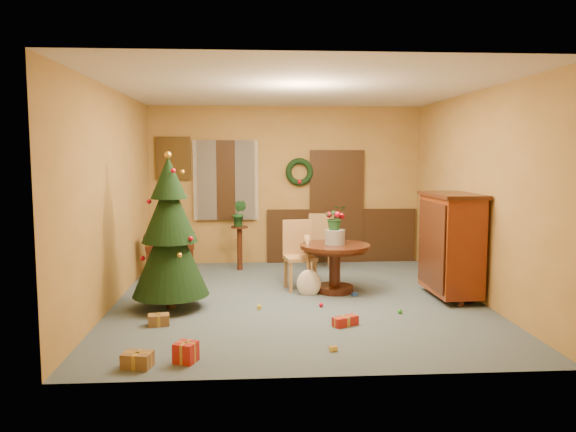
{
  "coord_description": "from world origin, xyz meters",
  "views": [
    {
      "loc": [
        -0.65,
        -7.64,
        2.02
      ],
      "look_at": [
        -0.11,
        0.4,
        1.13
      ],
      "focal_mm": 35.0,
      "sensor_mm": 36.0,
      "label": 1
    }
  ],
  "objects": [
    {
      "name": "plant_stand",
      "position": [
        -0.85,
        2.08,
        0.48
      ],
      "size": [
        0.3,
        0.3,
        0.77
      ],
      "color": "black",
      "rests_on": "floor"
    },
    {
      "name": "toy_e",
      "position": [
        0.19,
        -2.09,
        0.03
      ],
      "size": [
        0.09,
        0.08,
        0.05
      ],
      "primitive_type": "cube",
      "rotation": [
        0.0,
        0.0,
        0.38
      ],
      "color": "gold",
      "rests_on": "floor"
    },
    {
      "name": "gift_b",
      "position": [
        -1.29,
        -2.3,
        0.1
      ],
      "size": [
        0.26,
        0.26,
        0.2
      ],
      "color": "#AA1F16",
      "rests_on": "floor"
    },
    {
      "name": "writing_desk",
      "position": [
        -1.97,
        1.47,
        0.55
      ],
      "size": [
        0.86,
        0.5,
        0.73
      ],
      "color": "black",
      "rests_on": "floor"
    },
    {
      "name": "dining_table",
      "position": [
        0.58,
        0.41,
        0.5
      ],
      "size": [
        1.03,
        1.03,
        0.71
      ],
      "color": "black",
      "rests_on": "floor"
    },
    {
      "name": "guitar",
      "position": [
        0.18,
        0.25,
        0.42
      ],
      "size": [
        0.48,
        0.61,
        0.81
      ],
      "primitive_type": null,
      "rotation": [
        -0.49,
        0.0,
        -0.26
      ],
      "color": "#F5E5CC",
      "rests_on": "floor"
    },
    {
      "name": "room_envelope",
      "position": [
        0.21,
        2.7,
        1.12
      ],
      "size": [
        5.5,
        5.5,
        5.5
      ],
      "color": "#3D4D58",
      "rests_on": "ground"
    },
    {
      "name": "urn",
      "position": [
        0.58,
        0.41,
        0.82
      ],
      "size": [
        0.3,
        0.3,
        0.22
      ],
      "primitive_type": "cylinder",
      "color": "slate",
      "rests_on": "dining_table"
    },
    {
      "name": "toy_c",
      "position": [
        -0.54,
        -0.45,
        0.03
      ],
      "size": [
        0.06,
        0.09,
        0.05
      ],
      "primitive_type": "cube",
      "rotation": [
        0.0,
        0.0,
        1.45
      ],
      "color": "gold",
      "rests_on": "floor"
    },
    {
      "name": "gift_a",
      "position": [
        -1.74,
        -2.4,
        0.07
      ],
      "size": [
        0.3,
        0.25,
        0.15
      ],
      "color": "brown",
      "rests_on": "floor"
    },
    {
      "name": "toy_b",
      "position": [
        1.24,
        -0.79,
        0.03
      ],
      "size": [
        0.06,
        0.06,
        0.06
      ],
      "primitive_type": "sphere",
      "color": "green",
      "rests_on": "floor"
    },
    {
      "name": "centerpiece_plant",
      "position": [
        0.58,
        0.41,
        1.1
      ],
      "size": [
        0.32,
        0.28,
        0.36
      ],
      "primitive_type": "imported",
      "color": "#1E4C23",
      "rests_on": "urn"
    },
    {
      "name": "toy_a",
      "position": [
        0.83,
        0.13,
        0.03
      ],
      "size": [
        0.09,
        0.07,
        0.05
      ],
      "primitive_type": "cube",
      "rotation": [
        0.0,
        0.0,
        0.27
      ],
      "color": "#254AA2",
      "rests_on": "floor"
    },
    {
      "name": "gift_d",
      "position": [
        0.46,
        -1.23,
        0.06
      ],
      "size": [
        0.34,
        0.26,
        0.11
      ],
      "color": "#AA1F16",
      "rests_on": "floor"
    },
    {
      "name": "christmas_tree",
      "position": [
        -1.7,
        -0.33,
        0.98
      ],
      "size": [
        1.0,
        1.0,
        2.06
      ],
      "color": "#382111",
      "rests_on": "floor"
    },
    {
      "name": "chair_far",
      "position": [
        0.58,
        2.07,
        0.54
      ],
      "size": [
        0.46,
        0.46,
        1.0
      ],
      "color": "#A47B41",
      "rests_on": "floor"
    },
    {
      "name": "stand_plant",
      "position": [
        -0.85,
        2.08,
        1.0
      ],
      "size": [
        0.31,
        0.29,
        0.46
      ],
      "primitive_type": "imported",
      "rotation": [
        0.0,
        0.0,
        -0.42
      ],
      "color": "#19471E",
      "rests_on": "plant_stand"
    },
    {
      "name": "gift_c",
      "position": [
        -1.75,
        -1.08,
        0.07
      ],
      "size": [
        0.27,
        0.21,
        0.13
      ],
      "color": "brown",
      "rests_on": "floor"
    },
    {
      "name": "sideboard",
      "position": [
        2.15,
        -0.04,
        0.79
      ],
      "size": [
        0.65,
        1.18,
        1.48
      ],
      "color": "#521709",
      "rests_on": "floor"
    },
    {
      "name": "chair_near",
      "position": [
        0.07,
        0.68,
        0.55
      ],
      "size": [
        0.5,
        0.5,
        1.03
      ],
      "color": "#A47B41",
      "rests_on": "floor"
    },
    {
      "name": "toy_d",
      "position": [
        0.28,
        -0.41,
        0.03
      ],
      "size": [
        0.06,
        0.06,
        0.06
      ],
      "primitive_type": "sphere",
      "color": "red",
      "rests_on": "floor"
    }
  ]
}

